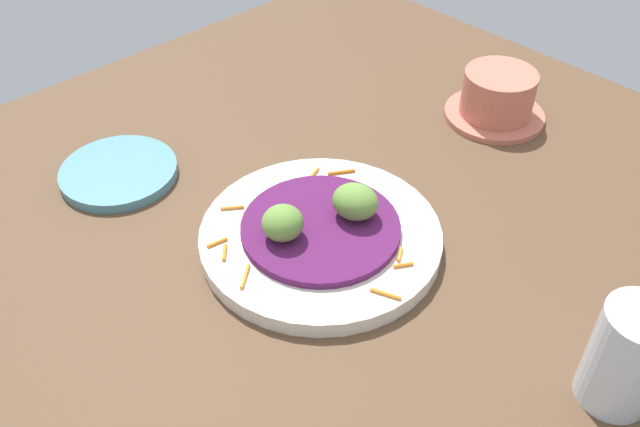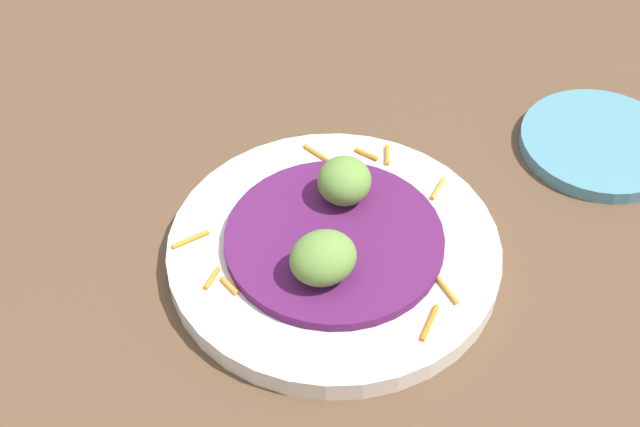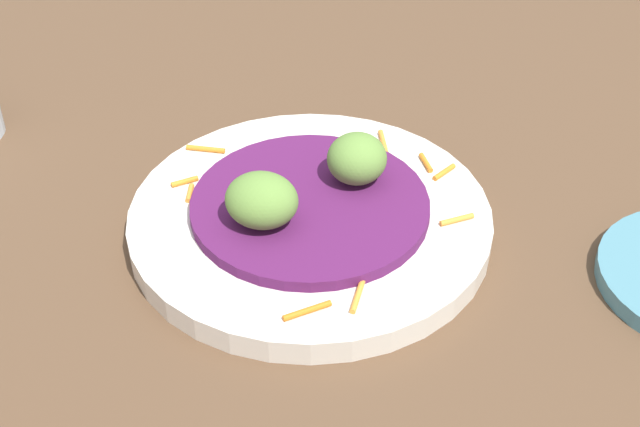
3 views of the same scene
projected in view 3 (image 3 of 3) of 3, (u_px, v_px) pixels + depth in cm
name	position (u px, v px, depth cm)	size (l,w,h in cm)	color
table_surface	(269.00, 223.00, 66.68)	(110.00, 110.00, 2.00)	brown
main_plate	(311.00, 220.00, 63.98)	(26.21, 26.21, 1.84)	silver
cabbage_bed	(311.00, 205.00, 63.13)	(17.18, 17.18, 0.89)	#51194C
carrot_garnish	(331.00, 202.00, 63.79)	(22.91, 21.89, 0.40)	orange
guac_scoop_left	(357.00, 159.00, 63.67)	(4.31, 4.40, 3.70)	olive
guac_scoop_center	(262.00, 200.00, 59.72)	(5.06, 4.46, 3.77)	olive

